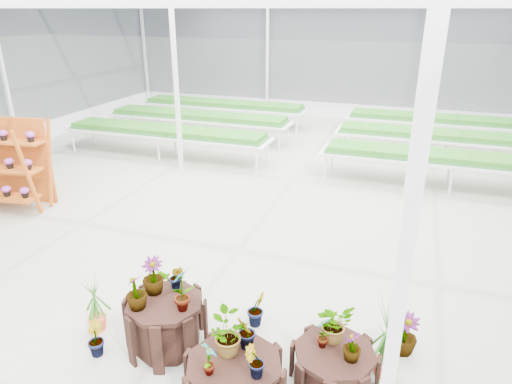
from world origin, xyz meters
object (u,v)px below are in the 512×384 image
(plinth_mid, at_px, (234,383))
(plinth_low, at_px, (334,366))
(shelf_rack, at_px, (3,166))
(plinth_tall, at_px, (166,324))

(plinth_mid, distance_m, plinth_low, 1.22)
(plinth_mid, xyz_separation_m, shelf_rack, (-6.85, 3.50, 0.69))
(plinth_tall, xyz_separation_m, shelf_rack, (-5.65, 2.90, 0.64))
(plinth_low, bearing_deg, plinth_tall, -177.40)
(plinth_tall, xyz_separation_m, plinth_mid, (1.20, -0.60, -0.06))
(plinth_low, bearing_deg, plinth_mid, -145.01)
(shelf_rack, bearing_deg, plinth_tall, -35.38)
(plinth_tall, distance_m, plinth_low, 2.21)
(plinth_tall, relative_size, shelf_rack, 0.52)
(plinth_tall, xyz_separation_m, plinth_low, (2.20, 0.10, -0.13))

